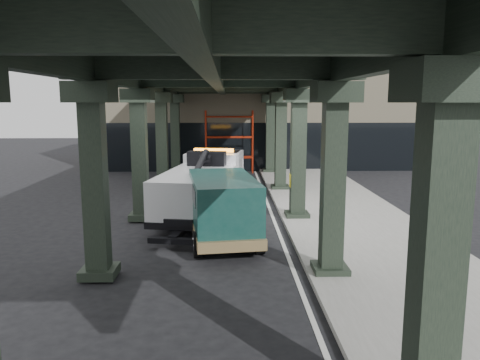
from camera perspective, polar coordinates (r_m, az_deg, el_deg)
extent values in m
plane|color=black|center=(16.27, -1.20, -6.64)|extent=(90.00, 90.00, 0.00)
cube|color=gray|center=(18.74, 12.72, -4.48)|extent=(5.00, 40.00, 0.15)
cube|color=silver|center=(18.28, 4.13, -4.84)|extent=(0.12, 38.00, 0.01)
cube|color=black|center=(6.53, 22.86, -9.17)|extent=(0.55, 0.55, 5.00)
cube|color=black|center=(6.23, 24.20, 10.91)|extent=(1.10, 1.10, 0.50)
cube|color=black|center=(12.09, 11.25, -0.28)|extent=(0.55, 0.55, 5.00)
cube|color=black|center=(11.93, 11.60, 10.43)|extent=(1.10, 1.10, 0.50)
cube|color=black|center=(12.69, 10.91, -10.67)|extent=(0.90, 0.90, 0.24)
cube|color=black|center=(17.94, 7.09, 2.95)|extent=(0.55, 0.55, 5.00)
cube|color=black|center=(17.83, 7.24, 10.15)|extent=(1.10, 1.10, 0.50)
cube|color=black|center=(18.34, 6.95, -4.27)|extent=(0.90, 0.90, 0.24)
cube|color=black|center=(23.86, 4.98, 4.58)|extent=(0.55, 0.55, 5.00)
cube|color=black|center=(23.78, 5.06, 9.99)|extent=(1.10, 1.10, 0.50)
cube|color=black|center=(24.17, 4.90, -0.91)|extent=(0.90, 0.90, 0.24)
cube|color=black|center=(29.82, 3.71, 5.55)|extent=(0.55, 0.55, 5.00)
cube|color=black|center=(29.75, 3.75, 9.88)|extent=(1.10, 1.10, 0.50)
cube|color=black|center=(30.06, 3.66, 1.14)|extent=(0.90, 0.90, 0.24)
cube|color=black|center=(12.27, -17.26, -0.39)|extent=(0.55, 0.55, 5.00)
cube|color=black|center=(12.11, -17.78, 10.16)|extent=(1.10, 1.10, 0.50)
cube|color=black|center=(12.85, -16.74, -10.64)|extent=(0.90, 0.90, 0.24)
cube|color=black|center=(18.06, -12.12, 2.85)|extent=(0.55, 0.55, 5.00)
cube|color=black|center=(17.95, -12.37, 10.00)|extent=(1.10, 1.10, 0.50)
cube|color=black|center=(18.46, -11.87, -4.32)|extent=(0.90, 0.90, 0.24)
cube|color=black|center=(23.95, -9.48, 4.50)|extent=(0.55, 0.55, 5.00)
cube|color=black|center=(23.87, -9.63, 9.89)|extent=(1.10, 1.10, 0.50)
cube|color=black|center=(24.26, -9.33, -0.96)|extent=(0.90, 0.90, 0.24)
cube|color=black|center=(29.89, -7.88, 5.50)|extent=(0.55, 0.55, 5.00)
cube|color=black|center=(29.82, -7.98, 9.81)|extent=(1.10, 1.10, 0.50)
cube|color=black|center=(30.13, -7.78, 1.09)|extent=(0.90, 0.90, 0.24)
cube|color=black|center=(17.86, 7.30, 12.72)|extent=(0.35, 32.00, 1.10)
cube|color=black|center=(17.98, -12.46, 12.55)|extent=(0.35, 32.00, 1.10)
cube|color=black|center=(17.66, -2.62, 12.82)|extent=(0.35, 32.00, 1.10)
cube|color=black|center=(17.72, -2.64, 15.08)|extent=(7.40, 32.00, 0.30)
cube|color=#C6B793|center=(35.69, 1.90, 8.61)|extent=(22.00, 10.00, 8.00)
cylinder|color=#A8240D|center=(30.67, -4.13, 4.72)|extent=(0.08, 0.08, 4.00)
cylinder|color=#A8240D|center=(29.87, -4.20, 4.59)|extent=(0.08, 0.08, 4.00)
cylinder|color=#A8240D|center=(30.67, 1.49, 4.74)|extent=(0.08, 0.08, 4.00)
cylinder|color=#A8240D|center=(29.88, 1.57, 4.62)|extent=(0.08, 0.08, 4.00)
cylinder|color=#A8240D|center=(30.73, -1.31, 2.88)|extent=(3.00, 0.08, 0.08)
cylinder|color=#A8240D|center=(30.61, -1.32, 5.30)|extent=(3.00, 0.08, 0.08)
cylinder|color=#A8240D|center=(30.54, -1.33, 7.73)|extent=(3.00, 0.08, 0.08)
cube|color=black|center=(18.56, -4.56, -2.52)|extent=(2.16, 7.24, 0.24)
cube|color=white|center=(20.77, -3.09, 1.06)|extent=(2.61, 2.65, 1.72)
cube|color=white|center=(21.82, -2.56, 0.19)|extent=(2.33, 1.04, 0.86)
cube|color=black|center=(20.94, -2.97, 2.45)|extent=(2.29, 1.58, 0.81)
cube|color=white|center=(17.39, -5.40, -1.25)|extent=(3.08, 5.11, 1.34)
cube|color=orange|center=(20.46, -3.22, 3.64)|extent=(1.74, 0.56, 0.15)
cube|color=black|center=(19.09, -4.08, 2.63)|extent=(1.61, 0.83, 0.57)
cylinder|color=black|center=(17.45, -5.28, 1.18)|extent=(0.79, 3.34, 1.28)
cube|color=black|center=(15.30, -7.52, -6.45)|extent=(0.51, 1.37, 0.17)
cube|color=black|center=(14.70, -8.23, -7.33)|extent=(1.55, 0.50, 0.17)
cylinder|color=black|center=(21.43, -5.68, -1.31)|extent=(0.51, 1.10, 1.05)
cylinder|color=silver|center=(21.43, -5.68, -1.31)|extent=(0.47, 0.63, 0.58)
cylinder|color=black|center=(21.03, -0.10, -1.47)|extent=(0.51, 1.10, 1.05)
cylinder|color=silver|center=(21.03, -0.10, -1.47)|extent=(0.47, 0.63, 0.58)
cylinder|color=black|center=(18.44, -8.05, -3.11)|extent=(0.51, 1.10, 1.05)
cylinder|color=silver|center=(18.44, -8.05, -3.11)|extent=(0.47, 0.63, 0.58)
cylinder|color=black|center=(17.97, -1.58, -3.36)|extent=(0.51, 1.10, 1.05)
cylinder|color=silver|center=(17.97, -1.58, -3.36)|extent=(0.47, 0.63, 0.58)
cylinder|color=black|center=(17.28, -9.21, -3.99)|extent=(0.51, 1.10, 1.05)
cylinder|color=silver|center=(17.28, -9.21, -3.99)|extent=(0.47, 0.63, 0.58)
cylinder|color=black|center=(16.78, -2.31, -4.28)|extent=(0.51, 1.10, 1.05)
cylinder|color=silver|center=(16.78, -2.31, -4.28)|extent=(0.47, 0.63, 0.58)
cube|color=#103B35|center=(17.66, -3.11, -2.43)|extent=(2.01, 1.26, 0.83)
cube|color=#103B35|center=(15.12, -2.10, -3.02)|extent=(2.48, 4.38, 1.80)
cube|color=olive|center=(15.65, -2.25, -5.37)|extent=(2.66, 5.39, 0.32)
cube|color=black|center=(17.16, -3.00, -0.27)|extent=(1.84, 0.64, 0.77)
cube|color=black|center=(15.30, -2.24, -1.11)|extent=(2.40, 3.56, 0.51)
cube|color=silver|center=(18.22, -3.27, -3.26)|extent=(1.84, 0.36, 0.28)
cylinder|color=black|center=(17.65, -6.07, -4.10)|extent=(0.36, 0.80, 0.78)
cylinder|color=silver|center=(17.65, -6.07, -4.10)|extent=(0.35, 0.46, 0.43)
cylinder|color=black|center=(17.84, -0.13, -3.91)|extent=(0.36, 0.80, 0.78)
cylinder|color=silver|center=(17.84, -0.13, -3.91)|extent=(0.35, 0.46, 0.43)
cylinder|color=black|center=(13.92, -5.17, -7.80)|extent=(0.36, 0.80, 0.78)
cylinder|color=silver|center=(13.92, -5.17, -7.80)|extent=(0.35, 0.46, 0.43)
cylinder|color=black|center=(14.16, 2.37, -7.47)|extent=(0.36, 0.80, 0.78)
cylinder|color=silver|center=(14.16, 2.37, -7.47)|extent=(0.35, 0.46, 0.43)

